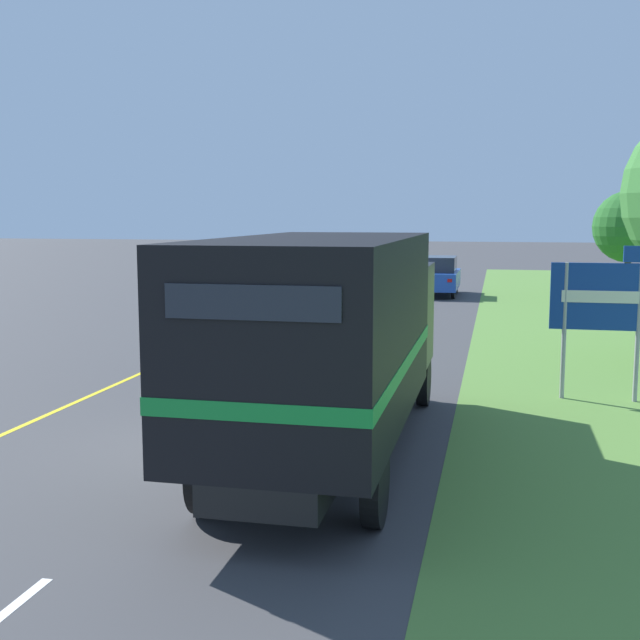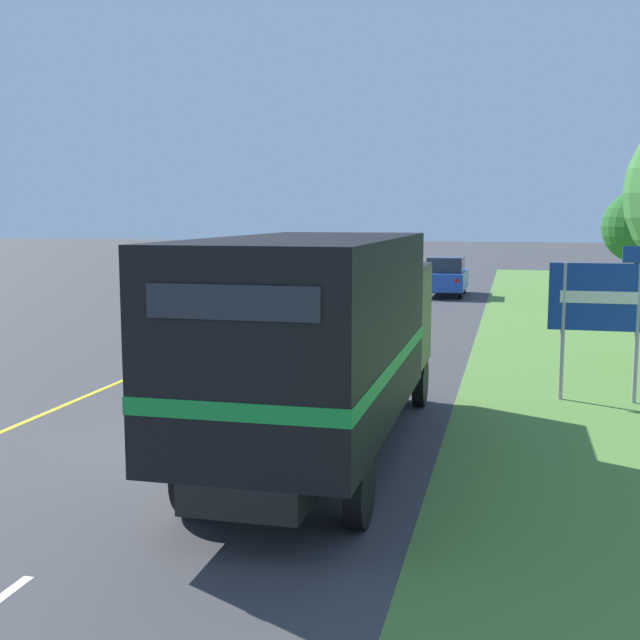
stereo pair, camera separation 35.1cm
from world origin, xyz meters
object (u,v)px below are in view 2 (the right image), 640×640
Objects in this scene: horse_trailer_truck at (322,334)px; lead_car_white at (302,299)px; highway_sign at (603,302)px; roadside_tree_far at (639,227)px; lead_car_blue_ahead at (446,276)px.

horse_trailer_truck reaches higher than lead_car_white.
horse_trailer_truck is at bearing -132.09° from highway_sign.
horse_trailer_truck is 1.76× the size of roadside_tree_far.
horse_trailer_truck is at bearing -107.00° from roadside_tree_far.
horse_trailer_truck is 2.73× the size of highway_sign.
horse_trailer_truck is 6.69m from highway_sign.
highway_sign is at bearing -99.57° from roadside_tree_far.
lead_car_blue_ahead is at bearing 73.02° from lead_car_white.
highway_sign reaches higher than lead_car_blue_ahead.
lead_car_white is at bearing 134.65° from highway_sign.
lead_car_white is 0.89× the size of lead_car_blue_ahead.
lead_car_blue_ahead is at bearing 102.99° from highway_sign.
roadside_tree_far is (12.01, 13.17, 2.19)m from lead_car_white.
roadside_tree_far is at bearing 47.63° from lead_car_white.
lead_car_blue_ahead is 0.90× the size of roadside_tree_far.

